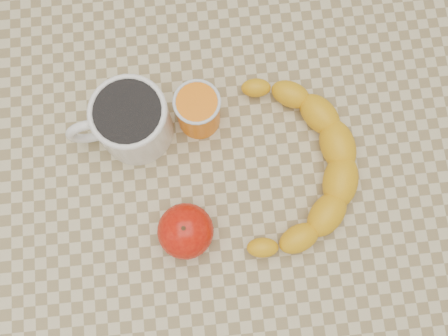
{
  "coord_description": "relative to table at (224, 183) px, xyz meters",
  "views": [
    {
      "loc": [
        -0.02,
        -0.16,
        1.46
      ],
      "look_at": [
        0.0,
        0.0,
        0.77
      ],
      "focal_mm": 40.0,
      "sensor_mm": 36.0,
      "label": 1
    }
  ],
  "objects": [
    {
      "name": "apple",
      "position": [
        -0.06,
        -0.09,
        0.12
      ],
      "size": [
        0.1,
        0.1,
        0.07
      ],
      "color": "#A90B05",
      "rests_on": "table"
    },
    {
      "name": "coffee_mug",
      "position": [
        -0.12,
        0.07,
        0.13
      ],
      "size": [
        0.15,
        0.12,
        0.09
      ],
      "color": "white",
      "rests_on": "table"
    },
    {
      "name": "table",
      "position": [
        0.0,
        0.0,
        0.0
      ],
      "size": [
        0.8,
        0.8,
        0.75
      ],
      "color": "#C3B48A",
      "rests_on": "ground"
    },
    {
      "name": "orange_juice_glass",
      "position": [
        -0.03,
        0.08,
        0.13
      ],
      "size": [
        0.07,
        0.07,
        0.08
      ],
      "color": "orange",
      "rests_on": "table"
    },
    {
      "name": "banana",
      "position": [
        0.1,
        -0.01,
        0.11
      ],
      "size": [
        0.37,
        0.42,
        0.05
      ],
      "primitive_type": null,
      "rotation": [
        0.0,
        0.0,
        -0.25
      ],
      "color": "#EDB115",
      "rests_on": "table"
    },
    {
      "name": "ground",
      "position": [
        0.0,
        0.0,
        -0.66
      ],
      "size": [
        3.0,
        3.0,
        0.0
      ],
      "primitive_type": "plane",
      "color": "tan",
      "rests_on": "ground"
    }
  ]
}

